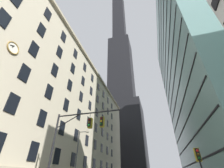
% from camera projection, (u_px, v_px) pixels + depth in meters
% --- Properties ---
extents(station_building, '(17.61, 61.76, 29.27)m').
position_uv_depth(station_building, '(63.00, 119.00, 39.55)').
color(station_building, '#BCAF93').
rests_on(station_building, ground).
extents(dark_skyscraper, '(25.54, 25.54, 212.98)m').
position_uv_depth(dark_skyscraper, '(122.00, 84.00, 112.32)').
color(dark_skyscraper, black).
rests_on(dark_skyscraper, ground).
extents(glass_office_midrise, '(17.61, 45.88, 54.80)m').
position_uv_depth(glass_office_midrise, '(203.00, 71.00, 42.86)').
color(glass_office_midrise, gray).
rests_on(glass_office_midrise, ground).
extents(traffic_signal_mast, '(7.41, 0.63, 7.22)m').
position_uv_depth(traffic_signal_mast, '(80.00, 131.00, 15.16)').
color(traffic_signal_mast, black).
rests_on(traffic_signal_mast, sidewalk_left).
extents(traffic_light_near_right, '(0.40, 0.63, 3.26)m').
position_uv_depth(traffic_light_near_right, '(198.00, 157.00, 12.42)').
color(traffic_light_near_right, black).
rests_on(traffic_light_near_right, sidewalk_right).
extents(street_lamppost, '(1.89, 0.32, 8.03)m').
position_uv_depth(street_lamppost, '(78.00, 152.00, 24.27)').
color(street_lamppost, '#47474C').
rests_on(street_lamppost, sidewalk_left).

